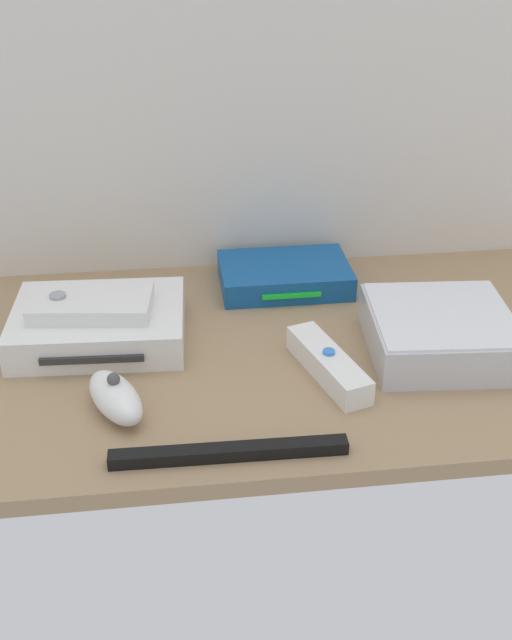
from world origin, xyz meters
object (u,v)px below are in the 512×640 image
(remote_wand, at_px, (328,364))
(sensor_bar, at_px, (229,452))
(remote_classic_pad, at_px, (92,304))
(remote_nunchuk, at_px, (115,397))
(game_console, at_px, (99,324))
(mini_computer, at_px, (440,332))
(network_router, at_px, (285,275))

(remote_wand, height_order, sensor_bar, remote_wand)
(remote_classic_pad, bearing_deg, remote_wand, -14.70)
(remote_wand, bearing_deg, sensor_bar, -150.48)
(remote_classic_pad, xyz_separation_m, sensor_bar, (0.14, -0.24, -0.05))
(remote_nunchuk, bearing_deg, remote_classic_pad, 76.10)
(remote_nunchuk, distance_m, remote_classic_pad, 0.16)
(game_console, distance_m, remote_classic_pad, 0.03)
(game_console, bearing_deg, remote_wand, -20.27)
(remote_wand, bearing_deg, game_console, 140.19)
(remote_nunchuk, bearing_deg, remote_wand, -15.22)
(mini_computer, bearing_deg, game_console, 169.20)
(remote_wand, xyz_separation_m, remote_nunchuk, (-0.24, -0.04, 0.01))
(mini_computer, bearing_deg, network_router, 129.63)
(game_console, relative_size, mini_computer, 1.19)
(game_console, relative_size, remote_wand, 1.43)
(sensor_bar, bearing_deg, remote_nunchuk, 142.83)
(remote_wand, relative_size, sensor_bar, 0.63)
(remote_nunchuk, height_order, sensor_bar, remote_nunchuk)
(network_router, height_order, remote_nunchuk, remote_nunchuk)
(game_console, bearing_deg, sensor_bar, -57.73)
(network_router, relative_size, sensor_bar, 0.75)
(game_console, relative_size, network_router, 1.21)
(remote_nunchuk, relative_size, sensor_bar, 0.46)
(game_console, bearing_deg, remote_nunchuk, -78.04)
(network_router, relative_size, remote_wand, 1.18)
(sensor_bar, bearing_deg, remote_classic_pad, 122.03)
(game_console, height_order, mini_computer, mini_computer)
(network_router, xyz_separation_m, sensor_bar, (-0.11, -0.36, -0.01))
(remote_nunchuk, bearing_deg, network_router, 24.92)
(remote_nunchuk, xyz_separation_m, sensor_bar, (0.11, -0.09, -0.01))
(remote_wand, distance_m, remote_nunchuk, 0.25)
(remote_wand, distance_m, sensor_bar, 0.18)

